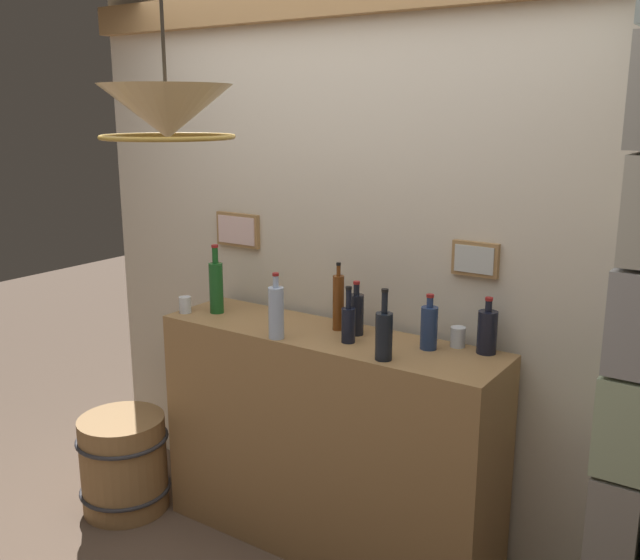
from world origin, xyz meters
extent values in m
cube|color=beige|center=(0.00, 1.10, 1.32)|extent=(3.14, 0.08, 2.63)
cube|color=#9E7547|center=(-0.69, 1.05, 1.38)|extent=(0.26, 0.03, 0.17)
cube|color=beige|center=(-0.69, 1.03, 1.38)|extent=(0.23, 0.01, 0.14)
cube|color=#9E7547|center=(0.57, 1.05, 1.38)|extent=(0.20, 0.03, 0.14)
cube|color=silver|center=(0.57, 1.03, 1.38)|extent=(0.17, 0.01, 0.11)
cube|color=gray|center=(1.23, 0.92, 0.55)|extent=(0.17, 0.39, 0.35)
cube|color=#ABBE97|center=(1.23, 0.92, 0.92)|extent=(0.18, 0.39, 0.35)
cube|color=#9E7547|center=(0.00, 0.81, 0.51)|extent=(1.58, 0.42, 1.03)
cylinder|color=navy|center=(0.45, 0.88, 1.11)|extent=(0.07, 0.07, 0.18)
cylinder|color=navy|center=(0.45, 0.88, 1.22)|extent=(0.03, 0.03, 0.04)
cylinder|color=maroon|center=(0.45, 0.88, 1.25)|extent=(0.03, 0.03, 0.01)
cylinder|color=black|center=(0.11, 0.88, 1.11)|extent=(0.07, 0.07, 0.18)
cylinder|color=black|center=(0.11, 0.88, 1.23)|extent=(0.03, 0.03, 0.05)
cylinder|color=maroon|center=(0.11, 0.88, 1.26)|extent=(0.03, 0.03, 0.01)
cylinder|color=#AABFDD|center=(-0.14, 0.65, 1.14)|extent=(0.07, 0.07, 0.22)
cylinder|color=#AABFDD|center=(-0.14, 0.65, 1.27)|extent=(0.02, 0.02, 0.05)
cylinder|color=maroon|center=(-0.14, 0.65, 1.30)|extent=(0.03, 0.03, 0.01)
cylinder|color=black|center=(0.14, 0.77, 1.10)|extent=(0.06, 0.06, 0.15)
cylinder|color=black|center=(0.14, 0.77, 1.21)|extent=(0.02, 0.02, 0.08)
cylinder|color=black|center=(0.14, 0.77, 1.26)|extent=(0.03, 0.03, 0.01)
cylinder|color=brown|center=(0.01, 0.89, 1.15)|extent=(0.05, 0.05, 0.24)
cylinder|color=brown|center=(0.01, 0.89, 1.29)|extent=(0.02, 0.02, 0.05)
cylinder|color=black|center=(0.01, 0.89, 1.32)|extent=(0.02, 0.02, 0.01)
cylinder|color=black|center=(0.66, 0.96, 1.11)|extent=(0.08, 0.08, 0.17)
cylinder|color=black|center=(0.66, 0.96, 1.22)|extent=(0.03, 0.03, 0.04)
cylinder|color=maroon|center=(0.66, 0.96, 1.25)|extent=(0.03, 0.03, 0.01)
cylinder|color=#195520|center=(-0.62, 0.79, 1.15)|extent=(0.07, 0.07, 0.24)
cylinder|color=#195520|center=(-0.62, 0.79, 1.31)|extent=(0.03, 0.03, 0.08)
cylinder|color=maroon|center=(-0.62, 0.79, 1.35)|extent=(0.03, 0.03, 0.01)
cylinder|color=black|center=(0.36, 0.67, 1.12)|extent=(0.07, 0.07, 0.19)
cylinder|color=black|center=(0.36, 0.67, 1.26)|extent=(0.02, 0.02, 0.08)
cylinder|color=black|center=(0.36, 0.67, 1.30)|extent=(0.03, 0.03, 0.01)
cylinder|color=silver|center=(0.54, 0.97, 1.07)|extent=(0.06, 0.06, 0.08)
cylinder|color=silver|center=(-0.74, 0.71, 1.07)|extent=(0.06, 0.06, 0.08)
cone|color=beige|center=(-0.13, 0.06, 1.97)|extent=(0.44, 0.44, 0.17)
cylinder|color=black|center=(-0.13, 0.06, 2.21)|extent=(0.01, 0.01, 0.32)
torus|color=#AD8433|center=(-0.13, 0.06, 1.88)|extent=(0.44, 0.44, 0.02)
cylinder|color=#9E7547|center=(-1.01, 0.50, 0.24)|extent=(0.42, 0.42, 0.49)
torus|color=#333338|center=(-1.01, 0.50, 0.38)|extent=(0.45, 0.45, 0.02)
torus|color=#333338|center=(-1.01, 0.50, 0.11)|extent=(0.45, 0.45, 0.02)
camera|label=1|loc=(1.62, -1.62, 1.97)|focal=39.75mm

